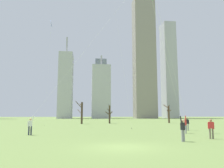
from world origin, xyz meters
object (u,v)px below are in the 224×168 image
Objects in this scene: kite_flyer_midfield_center_green at (180,103)px; bare_tree_far_right_edge at (82,112)px; kite_flyer_far_back_teal at (169,72)px; kite_flyer_midfield_right_red at (49,101)px; bystander_strolling_midfield at (187,123)px; distant_kite_drifting_left_blue at (51,31)px; bystander_watching_nearby at (211,128)px; bare_tree_left_of_center at (109,114)px; bare_tree_center at (169,113)px.

kite_flyer_midfield_center_green is 29.12m from bare_tree_far_right_edge.
kite_flyer_midfield_center_green is at bearing 61.69° from kite_flyer_far_back_teal.
kite_flyer_midfield_right_red is 17.08m from bystander_strolling_midfield.
kite_flyer_far_back_teal is 1.04× the size of distant_kite_drifting_left_blue.
kite_flyer_midfield_right_red is 12.82m from kite_flyer_far_back_teal.
bystander_watching_nearby is 0.39× the size of bare_tree_left_of_center.
bystander_strolling_midfield and bystander_watching_nearby have the same top height.
bare_tree_far_right_edge reaches higher than bare_tree_center.
kite_flyer_midfield_center_green is (13.38, -1.38, -0.20)m from kite_flyer_midfield_right_red.
bare_tree_far_right_edge is (-10.64, 27.10, -0.61)m from kite_flyer_midfield_center_green.
bystander_strolling_midfield is 0.09× the size of distant_kite_drifting_left_blue.
bystander_watching_nearby is 31.44m from distant_kite_drifting_left_blue.
bystander_strolling_midfield is 1.00× the size of bystander_watching_nearby.
kite_flyer_midfield_center_green reaches higher than bare_tree_center.
kite_flyer_far_back_teal is at bearing -149.99° from bystander_watching_nearby.
kite_flyer_midfield_right_red is at bearing -166.50° from bystander_strolling_midfield.
kite_flyer_midfield_right_red is at bearing -108.00° from bare_tree_left_of_center.
kite_flyer_midfield_right_red is 3.83× the size of bare_tree_far_right_edge.
bare_tree_far_right_edge is (5.45, 10.08, -14.21)m from distant_kite_drifting_left_blue.
bystander_strolling_midfield is at bearing 61.00° from kite_flyer_far_back_teal.
bare_tree_far_right_edge is at bearing 111.44° from kite_flyer_midfield_center_green.
distant_kite_drifting_left_blue is at bearing 133.41° from kite_flyer_midfield_center_green.
distant_kite_drifting_left_blue is at bearing -153.05° from bare_tree_center.
kite_flyer_midfield_right_red is 13.45m from kite_flyer_midfield_center_green.
kite_flyer_far_back_teal is 14.53m from bystander_strolling_midfield.
bare_tree_center is at bearing 8.74° from bare_tree_far_right_edge.
bystander_watching_nearby is 0.33× the size of bare_tree_far_right_edge.
bare_tree_far_right_edge is at bearing 61.60° from distant_kite_drifting_left_blue.
bare_tree_center is (20.61, 3.17, -0.22)m from bare_tree_far_right_edge.
bare_tree_far_right_edge is at bearing 122.19° from bystander_strolling_midfield.
kite_flyer_midfield_right_red is 29.07m from bare_tree_left_of_center.
bare_tree_far_right_edge is at bearing 83.92° from kite_flyer_midfield_right_red.
bare_tree_left_of_center is 0.94× the size of bare_tree_center.
bare_tree_left_of_center is at bearing 17.03° from bare_tree_far_right_edge.
kite_flyer_midfield_right_red is at bearing 157.86° from bystander_watching_nearby.
kite_flyer_far_back_teal reaches higher than bystander_strolling_midfield.
kite_flyer_far_back_teal is 39.66m from bare_tree_center.
kite_flyer_far_back_teal is at bearing -110.20° from bare_tree_center.
kite_flyer_midfield_right_red reaches higher than bare_tree_left_of_center.
kite_flyer_midfield_center_green reaches higher than bare_tree_far_right_edge.
bystander_watching_nearby is 33.45m from bare_tree_far_right_edge.
bystander_strolling_midfield is 25.77m from bare_tree_far_right_edge.
bare_tree_left_of_center is at bearing 98.67° from bystander_watching_nearby.
kite_flyer_midfield_right_red is 25.87m from bare_tree_far_right_edge.
kite_flyer_midfield_center_green is at bearing -68.56° from bare_tree_far_right_edge.
bare_tree_center is (9.96, 30.26, -0.83)m from kite_flyer_midfield_center_green.
bystander_strolling_midfield is at bearing 60.12° from kite_flyer_midfield_center_green.
kite_flyer_midfield_center_green is 2.86× the size of bare_tree_far_right_edge.
kite_flyer_far_back_teal is 6.49m from bystander_watching_nearby.
bare_tree_far_right_edge reaches higher than bystander_strolling_midfield.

